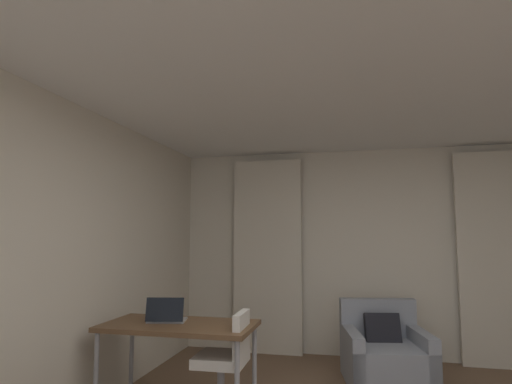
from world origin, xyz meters
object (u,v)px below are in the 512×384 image
(armchair, at_px, (385,356))
(desk, at_px, (179,331))
(desk_chair, at_px, (226,373))
(laptop, at_px, (166,317))

(armchair, distance_m, desk, 2.18)
(armchair, distance_m, desk_chair, 1.84)
(laptop, bearing_deg, desk, -10.37)
(desk, bearing_deg, desk_chair, -7.21)
(armchair, relative_size, laptop, 2.61)
(desk, relative_size, desk_chair, 1.47)
(armchair, xyz_separation_m, desk, (-1.75, -1.22, 0.42))
(desk_chair, distance_m, laptop, 0.70)
(armchair, height_order, desk, armchair)
(desk, distance_m, desk_chair, 0.53)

